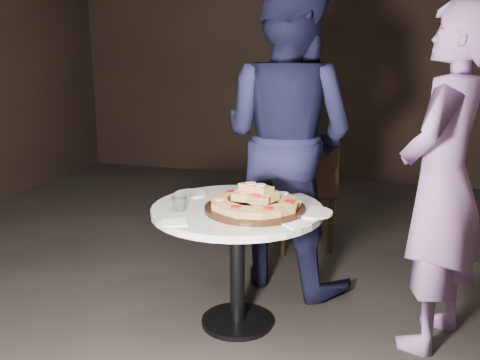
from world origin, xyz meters
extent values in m
plane|color=black|center=(0.00, 0.00, 0.00)|extent=(7.00, 7.00, 0.00)
cylinder|color=black|center=(-0.10, 0.08, 0.01)|extent=(0.51, 0.51, 0.03)
cylinder|color=black|center=(-0.10, 0.08, 0.33)|extent=(0.10, 0.10, 0.61)
cylinder|color=silver|center=(-0.10, 0.08, 0.65)|extent=(1.15, 1.15, 0.04)
cylinder|color=black|center=(0.00, 0.04, 0.68)|extent=(0.67, 0.67, 0.02)
cube|color=#BA8348|center=(0.18, 0.03, 0.71)|extent=(0.09, 0.11, 0.05)
cylinder|color=red|center=(0.18, 0.03, 0.73)|extent=(0.05, 0.05, 0.01)
cube|color=#BA8348|center=(0.17, 0.10, 0.71)|extent=(0.13, 0.14, 0.05)
cube|color=#BA8348|center=(0.12, 0.17, 0.71)|extent=(0.14, 0.14, 0.05)
cylinder|color=beige|center=(0.12, 0.17, 0.73)|extent=(0.07, 0.07, 0.01)
cube|color=#BA8348|center=(0.05, 0.21, 0.71)|extent=(0.13, 0.12, 0.05)
cube|color=#BA8348|center=(-0.02, 0.21, 0.71)|extent=(0.11, 0.09, 0.05)
cylinder|color=red|center=(-0.02, 0.21, 0.73)|extent=(0.05, 0.05, 0.01)
cube|color=#BA8348|center=(-0.10, 0.18, 0.71)|extent=(0.14, 0.13, 0.05)
cube|color=#BA8348|center=(-0.15, 0.12, 0.71)|extent=(0.13, 0.14, 0.05)
cylinder|color=red|center=(-0.15, 0.12, 0.73)|extent=(0.07, 0.07, 0.01)
cube|color=#BA8348|center=(-0.17, 0.05, 0.71)|extent=(0.09, 0.11, 0.05)
cube|color=#BA8348|center=(-0.16, -0.03, 0.71)|extent=(0.12, 0.13, 0.05)
cylinder|color=beige|center=(-0.16, -0.03, 0.73)|extent=(0.07, 0.07, 0.01)
cube|color=#BA8348|center=(-0.12, -0.09, 0.71)|extent=(0.14, 0.13, 0.05)
cube|color=#BA8348|center=(-0.05, -0.13, 0.71)|extent=(0.13, 0.12, 0.05)
cylinder|color=red|center=(-0.05, -0.13, 0.73)|extent=(0.07, 0.07, 0.01)
cube|color=#BA8348|center=(0.03, -0.14, 0.71)|extent=(0.12, 0.10, 0.05)
cube|color=#BA8348|center=(0.10, -0.11, 0.71)|extent=(0.14, 0.13, 0.05)
cylinder|color=red|center=(0.10, -0.11, 0.73)|extent=(0.07, 0.07, 0.01)
cube|color=#BA8348|center=(0.16, -0.05, 0.71)|extent=(0.13, 0.14, 0.05)
cube|color=#BA8348|center=(0.06, 0.06, 0.74)|extent=(0.10, 0.12, 0.04)
cylinder|color=#2D6B1E|center=(0.06, 0.06, 0.76)|extent=(0.06, 0.06, 0.01)
cube|color=#BA8348|center=(-0.02, 0.09, 0.74)|extent=(0.11, 0.13, 0.04)
cylinder|color=beige|center=(-0.02, 0.09, 0.76)|extent=(0.06, 0.06, 0.01)
cube|color=#BA8348|center=(-0.05, 0.02, 0.74)|extent=(0.11, 0.09, 0.04)
cylinder|color=orange|center=(-0.05, 0.02, 0.76)|extent=(0.05, 0.05, 0.01)
cube|color=#BA8348|center=(0.02, -0.02, 0.74)|extent=(0.13, 0.13, 0.05)
cylinder|color=red|center=(0.02, -0.02, 0.76)|extent=(0.07, 0.07, 0.01)
cube|color=#BA8348|center=(0.06, 0.06, 0.74)|extent=(0.13, 0.12, 0.05)
cylinder|color=#2D6B1E|center=(0.06, 0.06, 0.76)|extent=(0.07, 0.07, 0.01)
cube|color=#BA8348|center=(0.03, 0.04, 0.78)|extent=(0.13, 0.12, 0.05)
cylinder|color=beige|center=(0.03, 0.04, 0.80)|extent=(0.07, 0.07, 0.01)
cube|color=#BA8348|center=(-0.02, 0.06, 0.78)|extent=(0.13, 0.12, 0.05)
cylinder|color=beige|center=(-0.02, 0.06, 0.80)|extent=(0.06, 0.06, 0.01)
cylinder|color=white|center=(-0.42, 0.22, 0.67)|extent=(0.19, 0.19, 0.01)
cylinder|color=white|center=(0.29, 0.07, 0.67)|extent=(0.26, 0.26, 0.01)
imported|color=silver|center=(-0.36, -0.07, 0.70)|extent=(0.10, 0.10, 0.07)
cube|color=white|center=(-0.31, -0.26, 0.67)|extent=(0.15, 0.15, 0.01)
cube|color=white|center=(0.24, -0.12, 0.67)|extent=(0.15, 0.15, 0.01)
cube|color=black|center=(0.03, 1.32, 0.43)|extent=(0.53, 0.53, 0.04)
cube|color=black|center=(0.10, 1.14, 0.65)|extent=(0.39, 0.19, 0.43)
cylinder|color=black|center=(0.12, 1.55, 0.22)|extent=(0.05, 0.05, 0.43)
cylinder|color=black|center=(-0.20, 1.42, 0.22)|extent=(0.05, 0.05, 0.43)
cylinder|color=black|center=(0.25, 1.23, 0.22)|extent=(0.05, 0.05, 0.43)
cylinder|color=black|center=(-0.07, 1.10, 0.22)|extent=(0.05, 0.05, 0.43)
imported|color=black|center=(0.03, 0.71, 0.93)|extent=(1.09, 0.98, 1.85)
imported|color=slate|center=(0.89, 0.20, 0.84)|extent=(0.60, 0.72, 1.68)
camera|label=1|loc=(0.66, -2.45, 1.48)|focal=40.00mm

